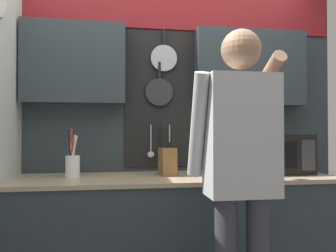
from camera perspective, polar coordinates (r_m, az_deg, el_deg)
The scene contains 6 objects.
base_cabinet_counter at distance 2.57m, azimuth 1.29°, elevation -18.72°, with size 2.36×0.67×0.89m.
back_wall_unit at distance 2.76m, azimuth 0.38°, elevation 4.10°, with size 2.93×0.20×2.45m.
microwave at distance 2.76m, azimuth 18.25°, elevation -4.62°, with size 0.50×0.35×0.31m.
knife_block at distance 2.50m, azimuth -0.10°, elevation -6.18°, with size 0.13×0.16×0.28m.
utensil_crock at distance 2.49m, azimuth -16.28°, elevation -6.29°, with size 0.10×0.10×0.36m.
person at distance 1.84m, azimuth 12.53°, elevation -5.73°, with size 0.54×0.65×1.79m.
Camera 1 is at (-0.41, -2.41, 1.23)m, focal length 35.00 mm.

